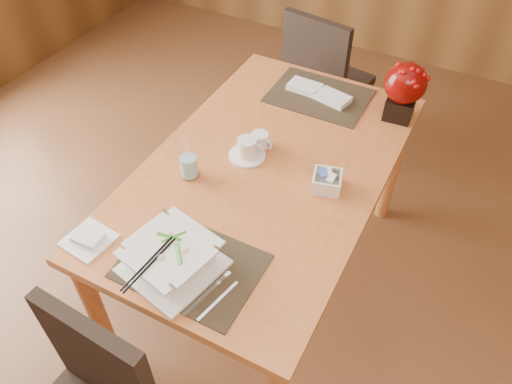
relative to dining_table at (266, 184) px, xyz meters
The scene contains 13 objects.
ground 0.89m from the dining_table, 90.00° to the right, with size 6.00×6.00×0.00m, color brown.
dining_table is the anchor object (origin of this frame).
placemat_near 0.56m from the dining_table, 90.00° to the right, with size 0.45×0.33×0.01m, color black.
placemat_far 0.56m from the dining_table, 90.00° to the left, with size 0.45×0.33×0.01m, color black.
soup_setting 0.61m from the dining_table, 94.48° to the right, with size 0.33×0.33×0.11m.
coffee_cup 0.17m from the dining_table, 168.08° to the left, with size 0.15×0.15×0.09m.
water_glass 0.35m from the dining_table, 142.82° to the right, with size 0.07×0.07×0.17m, color silver.
creamer_jug 0.18m from the dining_table, 129.26° to the left, with size 0.09×0.09×0.07m, color silver, non-canonical shape.
sugar_caddy 0.29m from the dining_table, ahead, with size 0.11×0.11×0.06m, color silver.
berry_decor 0.72m from the dining_table, 56.80° to the left, with size 0.18×0.18×0.26m.
napkins_far 0.56m from the dining_table, 89.35° to the left, with size 0.30×0.11×0.03m, color silver, non-canonical shape.
bread_plate 0.73m from the dining_table, 120.72° to the right, with size 0.15×0.15×0.01m, color silver.
far_chair 1.11m from the dining_table, 99.30° to the left, with size 0.48×0.49×0.90m.
Camera 1 is at (0.64, -0.72, 2.09)m, focal length 35.00 mm.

